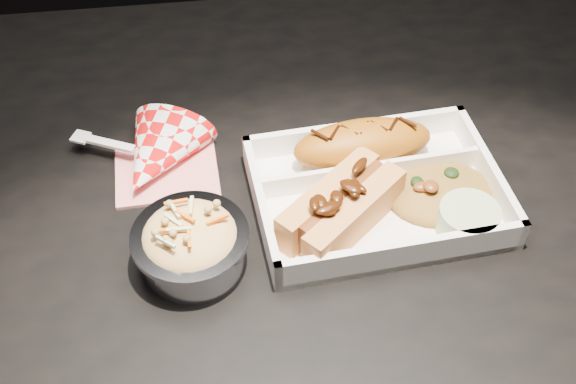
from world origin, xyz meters
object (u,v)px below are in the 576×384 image
at_px(food_tray, 376,195).
at_px(foil_coleslaw_cup, 191,242).
at_px(dining_table, 334,251).
at_px(fried_pastry, 363,144).
at_px(napkin_fork, 156,157).
at_px(hotdog, 341,206).

distance_m(food_tray, foil_coleslaw_cup, 0.20).
height_order(dining_table, fried_pastry, fried_pastry).
bearing_deg(fried_pastry, foil_coleslaw_cup, -149.23).
bearing_deg(napkin_fork, dining_table, 5.28).
bearing_deg(food_tray, napkin_fork, 156.07).
bearing_deg(fried_pastry, food_tray, -85.71).
bearing_deg(hotdog, napkin_fork, 107.67).
bearing_deg(foil_coleslaw_cup, food_tray, 16.47).
xyz_separation_m(hotdog, foil_coleslaw_cup, (-0.15, -0.03, -0.00)).
xyz_separation_m(hotdog, napkin_fork, (-0.18, 0.11, -0.02)).
height_order(hotdog, napkin_fork, napkin_fork).
height_order(food_tray, hotdog, hotdog).
bearing_deg(hotdog, food_tray, -6.10).
height_order(fried_pastry, hotdog, hotdog).
bearing_deg(dining_table, fried_pastry, 52.80).
xyz_separation_m(food_tray, fried_pastry, (-0.00, 0.06, 0.02)).
bearing_deg(foil_coleslaw_cup, hotdog, 10.14).
xyz_separation_m(fried_pastry, foil_coleslaw_cup, (-0.19, -0.11, 0.00)).
height_order(food_tray, fried_pastry, fried_pastry).
distance_m(dining_table, fried_pastry, 0.13).
bearing_deg(dining_table, food_tray, -17.07).
height_order(dining_table, hotdog, hotdog).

